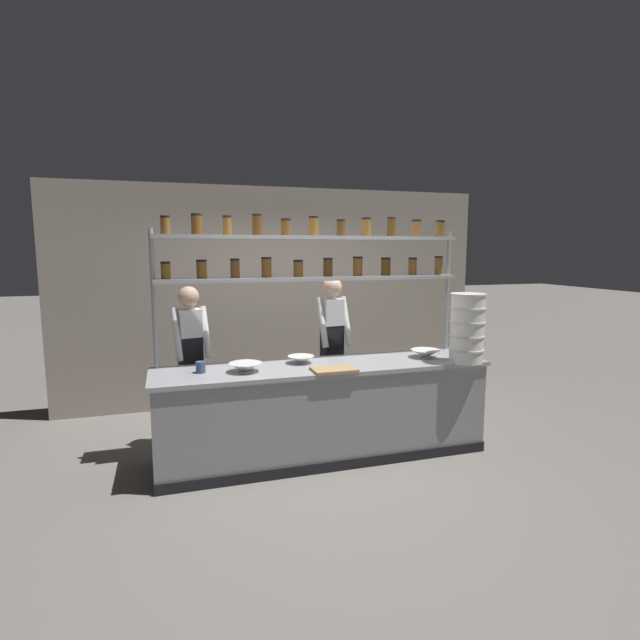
{
  "coord_description": "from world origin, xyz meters",
  "views": [
    {
      "loc": [
        -1.42,
        -4.46,
        2.02
      ],
      "look_at": [
        0.03,
        0.2,
        1.32
      ],
      "focal_mm": 28.0,
      "sensor_mm": 36.0,
      "label": 1
    }
  ],
  "objects_px": {
    "prep_bowl_center_back": "(246,367)",
    "prep_bowl_near_left": "(301,360)",
    "serving_cup_front": "(201,367)",
    "spice_shelf_unit": "(314,261)",
    "container_stack": "(467,328)",
    "cutting_board": "(334,369)",
    "prep_bowl_center_front": "(425,354)",
    "chef_center": "(332,342)",
    "chef_left": "(191,355)"
  },
  "relations": [
    {
      "from": "container_stack",
      "to": "cutting_board",
      "type": "bearing_deg",
      "value": 177.8
    },
    {
      "from": "prep_bowl_near_left",
      "to": "container_stack",
      "type": "bearing_deg",
      "value": -15.83
    },
    {
      "from": "prep_bowl_near_left",
      "to": "prep_bowl_center_back",
      "type": "bearing_deg",
      "value": -161.64
    },
    {
      "from": "cutting_board",
      "to": "serving_cup_front",
      "type": "bearing_deg",
      "value": 166.28
    },
    {
      "from": "cutting_board",
      "to": "prep_bowl_center_front",
      "type": "height_order",
      "value": "prep_bowl_center_front"
    },
    {
      "from": "chef_left",
      "to": "prep_bowl_near_left",
      "type": "distance_m",
      "value": 1.15
    },
    {
      "from": "serving_cup_front",
      "to": "chef_left",
      "type": "bearing_deg",
      "value": 94.88
    },
    {
      "from": "chef_left",
      "to": "prep_bowl_center_front",
      "type": "bearing_deg",
      "value": -27.87
    },
    {
      "from": "chef_center",
      "to": "prep_bowl_near_left",
      "type": "xyz_separation_m",
      "value": [
        -0.52,
        -0.59,
        -0.04
      ]
    },
    {
      "from": "container_stack",
      "to": "serving_cup_front",
      "type": "height_order",
      "value": "container_stack"
    },
    {
      "from": "prep_bowl_near_left",
      "to": "serving_cup_front",
      "type": "xyz_separation_m",
      "value": [
        -0.96,
        -0.1,
        0.02
      ]
    },
    {
      "from": "spice_shelf_unit",
      "to": "cutting_board",
      "type": "relative_size",
      "value": 7.75
    },
    {
      "from": "container_stack",
      "to": "spice_shelf_unit",
      "type": "bearing_deg",
      "value": 154.52
    },
    {
      "from": "spice_shelf_unit",
      "to": "cutting_board",
      "type": "xyz_separation_m",
      "value": [
        0.01,
        -0.6,
        -0.97
      ]
    },
    {
      "from": "cutting_board",
      "to": "prep_bowl_center_back",
      "type": "height_order",
      "value": "prep_bowl_center_back"
    },
    {
      "from": "chef_left",
      "to": "chef_center",
      "type": "bearing_deg",
      "value": -9.61
    },
    {
      "from": "prep_bowl_near_left",
      "to": "prep_bowl_center_back",
      "type": "relative_size",
      "value": 0.86
    },
    {
      "from": "serving_cup_front",
      "to": "chef_center",
      "type": "bearing_deg",
      "value": 25.21
    },
    {
      "from": "container_stack",
      "to": "prep_bowl_center_back",
      "type": "xyz_separation_m",
      "value": [
        -2.12,
        0.25,
        -0.3
      ]
    },
    {
      "from": "prep_bowl_center_front",
      "to": "spice_shelf_unit",
      "type": "bearing_deg",
      "value": 162.77
    },
    {
      "from": "prep_bowl_center_front",
      "to": "serving_cup_front",
      "type": "xyz_separation_m",
      "value": [
        -2.24,
        0.03,
        0.01
      ]
    },
    {
      "from": "chef_left",
      "to": "prep_bowl_center_back",
      "type": "height_order",
      "value": "chef_left"
    },
    {
      "from": "cutting_board",
      "to": "prep_bowl_center_back",
      "type": "xyz_separation_m",
      "value": [
        -0.78,
        0.2,
        0.03
      ]
    },
    {
      "from": "chef_center",
      "to": "serving_cup_front",
      "type": "relative_size",
      "value": 16.76
    },
    {
      "from": "serving_cup_front",
      "to": "cutting_board",
      "type": "bearing_deg",
      "value": -13.72
    },
    {
      "from": "spice_shelf_unit",
      "to": "chef_left",
      "type": "relative_size",
      "value": 1.88
    },
    {
      "from": "prep_bowl_center_back",
      "to": "prep_bowl_near_left",
      "type": "bearing_deg",
      "value": 18.36
    },
    {
      "from": "cutting_board",
      "to": "container_stack",
      "type": "bearing_deg",
      "value": -2.2
    },
    {
      "from": "prep_bowl_near_left",
      "to": "serving_cup_front",
      "type": "height_order",
      "value": "serving_cup_front"
    },
    {
      "from": "cutting_board",
      "to": "spice_shelf_unit",
      "type": "bearing_deg",
      "value": 90.98
    },
    {
      "from": "prep_bowl_center_back",
      "to": "container_stack",
      "type": "bearing_deg",
      "value": -6.76
    },
    {
      "from": "cutting_board",
      "to": "prep_bowl_near_left",
      "type": "height_order",
      "value": "prep_bowl_near_left"
    },
    {
      "from": "chef_left",
      "to": "cutting_board",
      "type": "height_order",
      "value": "chef_left"
    },
    {
      "from": "chef_center",
      "to": "cutting_board",
      "type": "height_order",
      "value": "chef_center"
    },
    {
      "from": "cutting_board",
      "to": "prep_bowl_center_front",
      "type": "distance_m",
      "value": 1.11
    },
    {
      "from": "spice_shelf_unit",
      "to": "prep_bowl_center_back",
      "type": "distance_m",
      "value": 1.27
    },
    {
      "from": "spice_shelf_unit",
      "to": "cutting_board",
      "type": "height_order",
      "value": "spice_shelf_unit"
    },
    {
      "from": "spice_shelf_unit",
      "to": "serving_cup_front",
      "type": "distance_m",
      "value": 1.51
    },
    {
      "from": "container_stack",
      "to": "chef_center",
      "type": "bearing_deg",
      "value": 135.08
    },
    {
      "from": "chef_left",
      "to": "serving_cup_front",
      "type": "xyz_separation_m",
      "value": [
        0.05,
        -0.64,
        0.02
      ]
    },
    {
      "from": "spice_shelf_unit",
      "to": "serving_cup_front",
      "type": "bearing_deg",
      "value": -164.97
    },
    {
      "from": "chef_center",
      "to": "prep_bowl_center_back",
      "type": "height_order",
      "value": "chef_center"
    },
    {
      "from": "container_stack",
      "to": "prep_bowl_center_front",
      "type": "xyz_separation_m",
      "value": [
        -0.27,
        0.31,
        -0.3
      ]
    },
    {
      "from": "spice_shelf_unit",
      "to": "prep_bowl_near_left",
      "type": "bearing_deg",
      "value": -133.66
    },
    {
      "from": "container_stack",
      "to": "serving_cup_front",
      "type": "relative_size",
      "value": 6.61
    },
    {
      "from": "cutting_board",
      "to": "serving_cup_front",
      "type": "height_order",
      "value": "serving_cup_front"
    },
    {
      "from": "prep_bowl_center_front",
      "to": "chef_left",
      "type": "bearing_deg",
      "value": 163.82
    },
    {
      "from": "chef_left",
      "to": "prep_bowl_near_left",
      "type": "height_order",
      "value": "chef_left"
    },
    {
      "from": "prep_bowl_center_front",
      "to": "prep_bowl_center_back",
      "type": "bearing_deg",
      "value": -178.2
    },
    {
      "from": "container_stack",
      "to": "prep_bowl_center_back",
      "type": "relative_size",
      "value": 2.26
    }
  ]
}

